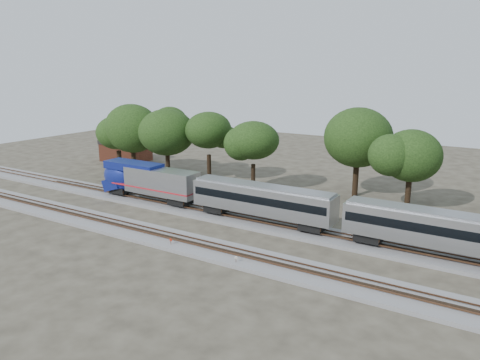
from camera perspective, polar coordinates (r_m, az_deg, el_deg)
The scene contains 15 objects.
ground at distance 55.29m, azimuth -5.09°, elevation -6.32°, with size 160.00×160.00×0.00m, color #383328.
track_far at distance 59.85m, azimuth -1.65°, elevation -4.48°, with size 160.00×5.00×0.73m.
track_near at distance 52.29m, azimuth -7.74°, elevation -7.36°, with size 160.00×5.00×0.73m.
train at distance 50.30m, azimuth 23.02°, elevation -5.45°, with size 95.09×3.28×4.84m.
switch_stand_red at distance 50.77m, azimuth -8.44°, elevation -7.46°, with size 0.34×0.07×1.07m.
switch_stand_white at distance 45.97m, azimuth -0.49°, elevation -9.69°, with size 0.31×0.15×1.01m.
switch_lever at distance 47.68m, azimuth -3.71°, elevation -9.48°, with size 0.50×0.30×0.30m, color #512D19.
brick_building at distance 98.18m, azimuth -13.75°, elevation 3.55°, with size 9.37×6.88×4.31m.
tree_0 at distance 87.22m, azimuth -14.69°, elevation 5.61°, with size 7.37×7.37×10.39m.
tree_1 at distance 84.38m, azimuth -13.04°, elevation 6.14°, with size 8.39×8.39×11.82m.
tree_2 at distance 79.39m, azimuth -8.93°, elevation 5.76°, with size 8.24×8.24×11.62m.
tree_3 at distance 76.23m, azimuth -3.86°, elevation 6.07°, with size 8.92×8.92×12.58m.
tree_4 at distance 70.73m, azimuth 1.64°, elevation 4.84°, with size 8.11×8.11×11.44m.
tree_5 at distance 70.23m, azimuth 14.19°, elevation 5.03°, with size 8.94×8.94×12.60m.
tree_6 at distance 65.05m, azimuth 20.15°, elevation 2.78°, with size 7.63×7.63×10.75m.
Camera 1 is at (31.37, -41.39, 18.97)m, focal length 35.00 mm.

